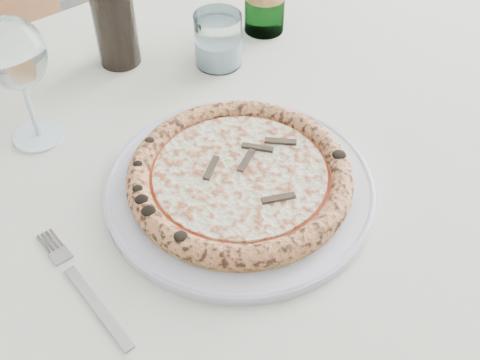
{
  "coord_description": "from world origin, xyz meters",
  "views": [
    {
      "loc": [
        -0.27,
        -0.64,
        1.3
      ],
      "look_at": [
        0.05,
        -0.24,
        0.78
      ],
      "focal_mm": 45.0,
      "sensor_mm": 36.0,
      "label": 1
    }
  ],
  "objects_px": {
    "chair_far": "(26,48)",
    "wine_glass": "(14,57)",
    "dining_table": "(197,193)",
    "plate": "(240,186)",
    "tumbler": "(218,43)",
    "pizza": "(240,176)"
  },
  "relations": [
    {
      "from": "dining_table",
      "to": "plate",
      "type": "relative_size",
      "value": 4.42
    },
    {
      "from": "chair_far",
      "to": "pizza",
      "type": "xyz_separation_m",
      "value": [
        -0.03,
        -0.82,
        0.25
      ]
    },
    {
      "from": "wine_glass",
      "to": "tumbler",
      "type": "height_order",
      "value": "wine_glass"
    },
    {
      "from": "wine_glass",
      "to": "tumbler",
      "type": "relative_size",
      "value": 2.2
    },
    {
      "from": "dining_table",
      "to": "chair_far",
      "type": "bearing_deg",
      "value": 87.78
    },
    {
      "from": "chair_far",
      "to": "tumbler",
      "type": "distance_m",
      "value": 0.65
    },
    {
      "from": "dining_table",
      "to": "chair_far",
      "type": "distance_m",
      "value": 0.73
    },
    {
      "from": "plate",
      "to": "wine_glass",
      "type": "height_order",
      "value": "wine_glass"
    },
    {
      "from": "chair_far",
      "to": "plate",
      "type": "distance_m",
      "value": 0.85
    },
    {
      "from": "pizza",
      "to": "plate",
      "type": "bearing_deg",
      "value": -32.01
    },
    {
      "from": "chair_far",
      "to": "wine_glass",
      "type": "xyz_separation_m",
      "value": [
        -0.18,
        -0.57,
        0.35
      ]
    },
    {
      "from": "dining_table",
      "to": "wine_glass",
      "type": "xyz_separation_m",
      "value": [
        -0.15,
        0.15,
        0.22
      ]
    },
    {
      "from": "plate",
      "to": "wine_glass",
      "type": "xyz_separation_m",
      "value": [
        -0.15,
        0.25,
        0.12
      ]
    },
    {
      "from": "dining_table",
      "to": "wine_glass",
      "type": "distance_m",
      "value": 0.3
    },
    {
      "from": "chair_far",
      "to": "wine_glass",
      "type": "height_order",
      "value": "wine_glass"
    },
    {
      "from": "plate",
      "to": "pizza",
      "type": "height_order",
      "value": "pizza"
    },
    {
      "from": "dining_table",
      "to": "chair_far",
      "type": "xyz_separation_m",
      "value": [
        0.03,
        0.72,
        -0.14
      ]
    },
    {
      "from": "wine_glass",
      "to": "tumbler",
      "type": "bearing_deg",
      "value": -2.08
    },
    {
      "from": "chair_far",
      "to": "tumbler",
      "type": "height_order",
      "value": "chair_far"
    },
    {
      "from": "plate",
      "to": "chair_far",
      "type": "bearing_deg",
      "value": 88.05
    },
    {
      "from": "chair_far",
      "to": "wine_glass",
      "type": "distance_m",
      "value": 0.69
    },
    {
      "from": "chair_far",
      "to": "wine_glass",
      "type": "relative_size",
      "value": 5.19
    }
  ]
}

